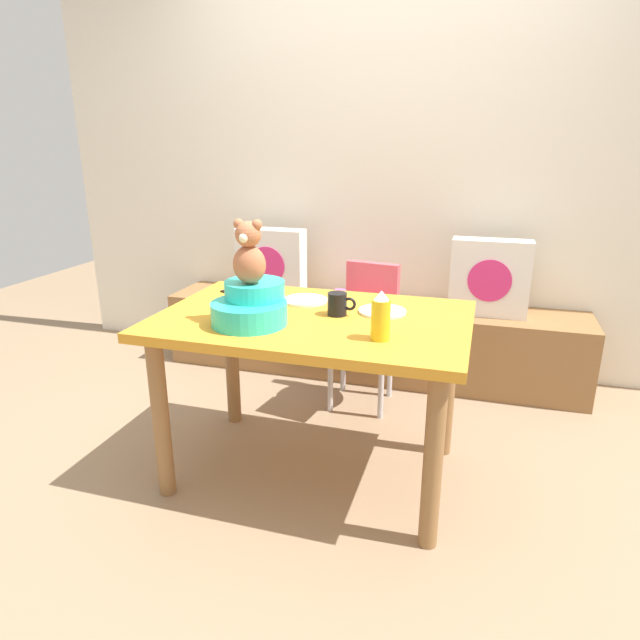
{
  "coord_description": "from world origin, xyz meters",
  "views": [
    {
      "loc": [
        0.66,
        -2.06,
        1.43
      ],
      "look_at": [
        0.0,
        0.1,
        0.69
      ],
      "focal_mm": 30.89,
      "sensor_mm": 36.0,
      "label": 1
    }
  ],
  "objects_px": {
    "pillow_floral_right": "(490,278)",
    "dinner_plate_far": "(305,300)",
    "cell_phone": "(236,292)",
    "dinner_plate_near": "(382,311)",
    "infant_seat_teal": "(251,305)",
    "highchair": "(364,316)",
    "pillow_floral_left": "(271,263)",
    "book_stack": "(348,297)",
    "coffee_mug": "(338,304)",
    "dining_table": "(313,340)",
    "teddy_bear": "(249,254)",
    "ketchup_bottle": "(381,317)"
  },
  "relations": [
    {
      "from": "book_stack",
      "to": "infant_seat_teal",
      "type": "height_order",
      "value": "infant_seat_teal"
    },
    {
      "from": "book_stack",
      "to": "ketchup_bottle",
      "type": "distance_m",
      "value": 1.49
    },
    {
      "from": "ketchup_bottle",
      "to": "highchair",
      "type": "bearing_deg",
      "value": 105.76
    },
    {
      "from": "highchair",
      "to": "dinner_plate_near",
      "type": "distance_m",
      "value": 0.68
    },
    {
      "from": "infant_seat_teal",
      "to": "ketchup_bottle",
      "type": "height_order",
      "value": "ketchup_bottle"
    },
    {
      "from": "coffee_mug",
      "to": "cell_phone",
      "type": "distance_m",
      "value": 0.59
    },
    {
      "from": "book_stack",
      "to": "teddy_bear",
      "type": "relative_size",
      "value": 0.8
    },
    {
      "from": "dining_table",
      "to": "teddy_bear",
      "type": "height_order",
      "value": "teddy_bear"
    },
    {
      "from": "dining_table",
      "to": "ketchup_bottle",
      "type": "bearing_deg",
      "value": -32.06
    },
    {
      "from": "highchair",
      "to": "cell_phone",
      "type": "bearing_deg",
      "value": -135.58
    },
    {
      "from": "ketchup_bottle",
      "to": "dinner_plate_far",
      "type": "xyz_separation_m",
      "value": [
        -0.42,
        0.39,
        -0.08
      ]
    },
    {
      "from": "highchair",
      "to": "ketchup_bottle",
      "type": "xyz_separation_m",
      "value": [
        0.26,
        -0.94,
        0.31
      ]
    },
    {
      "from": "dinner_plate_far",
      "to": "dining_table",
      "type": "bearing_deg",
      "value": -63.13
    },
    {
      "from": "coffee_mug",
      "to": "cell_phone",
      "type": "xyz_separation_m",
      "value": [
        -0.55,
        0.2,
        -0.04
      ]
    },
    {
      "from": "dining_table",
      "to": "highchair",
      "type": "distance_m",
      "value": 0.75
    },
    {
      "from": "book_stack",
      "to": "highchair",
      "type": "height_order",
      "value": "highchair"
    },
    {
      "from": "book_stack",
      "to": "infant_seat_teal",
      "type": "xyz_separation_m",
      "value": [
        -0.07,
        -1.33,
        0.32
      ]
    },
    {
      "from": "dining_table",
      "to": "dinner_plate_far",
      "type": "height_order",
      "value": "dinner_plate_far"
    },
    {
      "from": "ketchup_bottle",
      "to": "cell_phone",
      "type": "bearing_deg",
      "value": 150.77
    },
    {
      "from": "book_stack",
      "to": "teddy_bear",
      "type": "bearing_deg",
      "value": -92.93
    },
    {
      "from": "pillow_floral_left",
      "to": "highchair",
      "type": "height_order",
      "value": "pillow_floral_left"
    },
    {
      "from": "ketchup_bottle",
      "to": "dinner_plate_far",
      "type": "height_order",
      "value": "ketchup_bottle"
    },
    {
      "from": "highchair",
      "to": "pillow_floral_right",
      "type": "bearing_deg",
      "value": 32.95
    },
    {
      "from": "book_stack",
      "to": "dining_table",
      "type": "bearing_deg",
      "value": -83.26
    },
    {
      "from": "book_stack",
      "to": "dinner_plate_near",
      "type": "height_order",
      "value": "dinner_plate_near"
    },
    {
      "from": "pillow_floral_left",
      "to": "dining_table",
      "type": "xyz_separation_m",
      "value": [
        0.65,
        -1.15,
        -0.05
      ]
    },
    {
      "from": "highchair",
      "to": "infant_seat_teal",
      "type": "bearing_deg",
      "value": -106.35
    },
    {
      "from": "dinner_plate_near",
      "to": "cell_phone",
      "type": "height_order",
      "value": "dinner_plate_near"
    },
    {
      "from": "book_stack",
      "to": "infant_seat_teal",
      "type": "bearing_deg",
      "value": -92.93
    },
    {
      "from": "pillow_floral_right",
      "to": "dinner_plate_far",
      "type": "distance_m",
      "value": 1.25
    },
    {
      "from": "pillow_floral_left",
      "to": "infant_seat_teal",
      "type": "distance_m",
      "value": 1.39
    },
    {
      "from": "pillow_floral_right",
      "to": "infant_seat_teal",
      "type": "relative_size",
      "value": 1.33
    },
    {
      "from": "pillow_floral_right",
      "to": "dinner_plate_far",
      "type": "height_order",
      "value": "pillow_floral_right"
    },
    {
      "from": "highchair",
      "to": "dining_table",
      "type": "bearing_deg",
      "value": -94.29
    },
    {
      "from": "pillow_floral_right",
      "to": "coffee_mug",
      "type": "height_order",
      "value": "pillow_floral_right"
    },
    {
      "from": "highchair",
      "to": "dinner_plate_far",
      "type": "relative_size",
      "value": 3.95
    },
    {
      "from": "cell_phone",
      "to": "dinner_plate_near",
      "type": "bearing_deg",
      "value": -79.55
    },
    {
      "from": "teddy_bear",
      "to": "highchair",
      "type": "bearing_deg",
      "value": 73.66
    },
    {
      "from": "highchair",
      "to": "cell_phone",
      "type": "relative_size",
      "value": 5.49
    },
    {
      "from": "pillow_floral_right",
      "to": "book_stack",
      "type": "relative_size",
      "value": 2.2
    },
    {
      "from": "infant_seat_teal",
      "to": "teddy_bear",
      "type": "xyz_separation_m",
      "value": [
        0.0,
        -0.0,
        0.21
      ]
    },
    {
      "from": "pillow_floral_right",
      "to": "book_stack",
      "type": "xyz_separation_m",
      "value": [
        -0.84,
        0.02,
        -0.19
      ]
    },
    {
      "from": "ketchup_bottle",
      "to": "dinner_plate_near",
      "type": "height_order",
      "value": "ketchup_bottle"
    },
    {
      "from": "infant_seat_teal",
      "to": "ketchup_bottle",
      "type": "xyz_separation_m",
      "value": [
        0.53,
        -0.04,
        0.02
      ]
    },
    {
      "from": "infant_seat_teal",
      "to": "dinner_plate_near",
      "type": "distance_m",
      "value": 0.55
    },
    {
      "from": "infant_seat_teal",
      "to": "coffee_mug",
      "type": "height_order",
      "value": "infant_seat_teal"
    },
    {
      "from": "book_stack",
      "to": "dining_table",
      "type": "height_order",
      "value": "dining_table"
    },
    {
      "from": "pillow_floral_left",
      "to": "dinner_plate_near",
      "type": "distance_m",
      "value": 1.38
    },
    {
      "from": "pillow_floral_left",
      "to": "teddy_bear",
      "type": "distance_m",
      "value": 1.42
    },
    {
      "from": "book_stack",
      "to": "dinner_plate_far",
      "type": "xyz_separation_m",
      "value": [
        0.04,
        -0.98,
        0.25
      ]
    }
  ]
}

